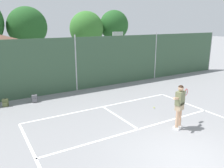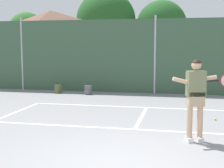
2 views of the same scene
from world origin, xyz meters
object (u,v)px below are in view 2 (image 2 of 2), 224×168
tennis_player (196,93)px  tennis_ball (215,119)px  backpack_grey (88,90)px  backpack_olive (58,89)px

tennis_player → tennis_ball: tennis_player is taller
backpack_grey → tennis_player: bearing=-55.6°
backpack_olive → backpack_grey: same height
tennis_player → backpack_olive: 8.69m
tennis_ball → backpack_olive: 7.69m
backpack_olive → backpack_grey: (1.45, -0.09, 0.00)m
backpack_olive → tennis_ball: bearing=-32.7°
tennis_ball → backpack_olive: size_ratio=0.14×
tennis_player → backpack_olive: (-5.79, 6.41, -0.92)m
tennis_player → backpack_olive: tennis_player is taller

